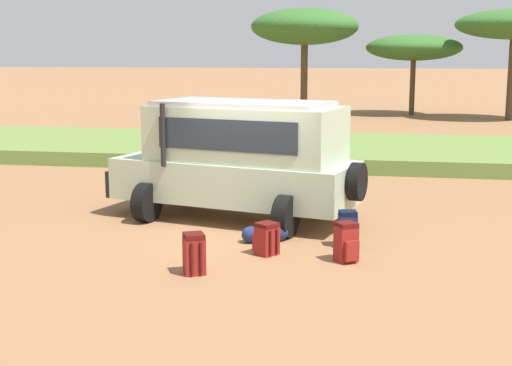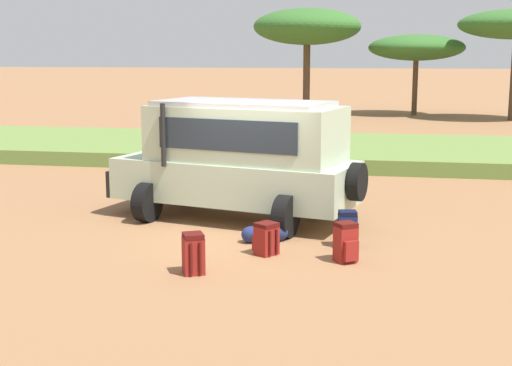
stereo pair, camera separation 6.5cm
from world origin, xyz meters
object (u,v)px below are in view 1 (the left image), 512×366
backpack_cluster_center (194,254)px  duffel_bag_low_black_case (265,234)px  safari_vehicle (240,157)px  backpack_beside_front_wheel (266,239)px  backpack_near_rear_wheel (346,243)px  acacia_tree_left_mid (414,48)px  backpack_outermost (348,229)px  acacia_tree_far_left (305,27)px

backpack_cluster_center → duffel_bag_low_black_case: 2.22m
safari_vehicle → backpack_beside_front_wheel: size_ratio=9.82×
backpack_cluster_center → duffel_bag_low_black_case: backpack_cluster_center is taller
safari_vehicle → backpack_near_rear_wheel: (2.35, -2.67, -0.97)m
backpack_beside_front_wheel → acacia_tree_left_mid: bearing=83.7°
backpack_beside_front_wheel → backpack_near_rear_wheel: bearing=-7.5°
acacia_tree_left_mid → backpack_outermost: bearing=-93.8°
backpack_cluster_center → backpack_outermost: bearing=41.8°
backpack_beside_front_wheel → backpack_cluster_center: 1.56m
backpack_beside_front_wheel → duffel_bag_low_black_case: (-0.17, 0.82, -0.12)m
backpack_outermost → duffel_bag_low_black_case: size_ratio=0.79×
backpack_near_rear_wheel → safari_vehicle: bearing=131.3°
backpack_beside_front_wheel → duffel_bag_low_black_case: backpack_beside_front_wheel is taller
backpack_near_rear_wheel → acacia_tree_left_mid: 29.61m
backpack_near_rear_wheel → acacia_tree_far_left: acacia_tree_far_left is taller
backpack_beside_front_wheel → duffel_bag_low_black_case: 0.85m
backpack_cluster_center → acacia_tree_far_left: bearing=93.4°
backpack_beside_front_wheel → duffel_bag_low_black_case: size_ratio=0.68×
backpack_beside_front_wheel → backpack_outermost: 1.53m
duffel_bag_low_black_case → acacia_tree_far_left: bearing=95.3°
backpack_cluster_center → backpack_near_rear_wheel: bearing=25.3°
backpack_near_rear_wheel → acacia_tree_far_left: 28.90m
acacia_tree_far_left → safari_vehicle: bearing=-86.2°
duffel_bag_low_black_case → acacia_tree_left_mid: size_ratio=0.16×
backpack_near_rear_wheel → backpack_cluster_center: bearing=-154.7°
duffel_bag_low_black_case → backpack_cluster_center: bearing=-110.0°
backpack_near_rear_wheel → backpack_outermost: size_ratio=1.02×
safari_vehicle → acacia_tree_far_left: acacia_tree_far_left is taller
backpack_cluster_center → acacia_tree_left_mid: bearing=82.2°
backpack_cluster_center → backpack_outermost: size_ratio=1.00×
acacia_tree_left_mid → safari_vehicle: bearing=-99.0°
backpack_near_rear_wheel → duffel_bag_low_black_case: backpack_near_rear_wheel is taller
backpack_cluster_center → acacia_tree_far_left: acacia_tree_far_left is taller
backpack_near_rear_wheel → backpack_outermost: backpack_near_rear_wheel is taller
safari_vehicle → backpack_near_rear_wheel: bearing=-48.7°
backpack_outermost → duffel_bag_low_black_case: backpack_outermost is taller
safari_vehicle → duffel_bag_low_black_case: bearing=-64.0°
safari_vehicle → backpack_cluster_center: 3.88m
safari_vehicle → backpack_outermost: 3.05m
safari_vehicle → duffel_bag_low_black_case: size_ratio=6.71×
backpack_cluster_center → backpack_outermost: same height
safari_vehicle → backpack_outermost: bearing=-36.9°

